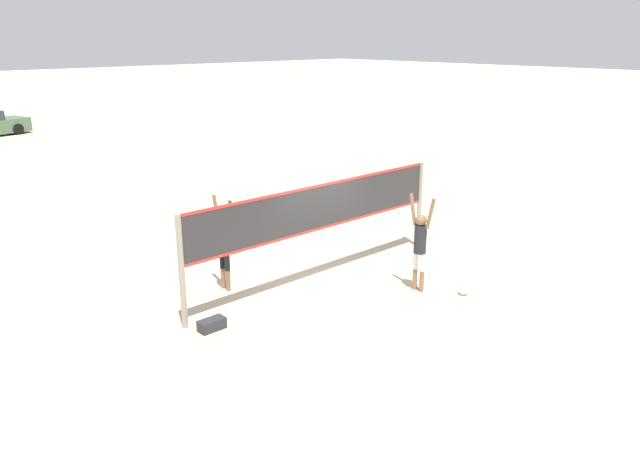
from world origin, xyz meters
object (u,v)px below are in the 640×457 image
volleyball (463,290)px  gear_bag (212,324)px  player_spiker (420,241)px  volleyball_net (320,214)px  player_blocker (224,242)px

volleyball → gear_bag: (-5.16, 2.38, 0.00)m
player_spiker → volleyball: (0.55, -0.86, -1.08)m
volleyball → gear_bag: gear_bag is taller
volleyball_net → player_blocker: volleyball_net is taller
volleyball_net → player_blocker: 2.30m
volleyball → player_blocker: bearing=133.7°
volleyball_net → volleyball: bearing=-57.8°
player_spiker → gear_bag: size_ratio=4.12×
player_spiker → volleyball: bearing=-147.3°
player_blocker → gear_bag: bearing=-42.3°
player_blocker → volleyball: 5.53m
volleyball → player_spiker: bearing=122.7°
player_blocker → volleyball: size_ratio=9.66×
player_blocker → gear_bag: 2.33m
volleyball_net → volleyball: 3.69m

